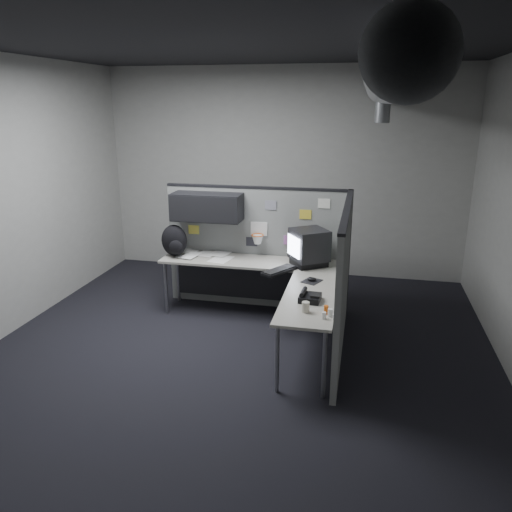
% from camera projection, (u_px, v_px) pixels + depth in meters
% --- Properties ---
extents(room, '(5.62, 5.62, 3.22)m').
position_uv_depth(room, '(293.00, 162.00, 4.90)').
color(room, black).
rests_on(room, ground).
extents(partition_back, '(2.44, 0.42, 1.63)m').
position_uv_depth(partition_back, '(243.00, 235.00, 6.54)').
color(partition_back, slate).
rests_on(partition_back, ground).
extents(partition_right, '(0.07, 2.23, 1.63)m').
position_uv_depth(partition_right, '(343.00, 281.00, 5.37)').
color(partition_right, slate).
rests_on(partition_right, ground).
extents(desk, '(2.31, 2.11, 0.73)m').
position_uv_depth(desk, '(265.00, 278.00, 6.08)').
color(desk, '#9D9A8E').
rests_on(desk, ground).
extents(monitor, '(0.55, 0.55, 0.45)m').
position_uv_depth(monitor, '(309.00, 247.00, 6.10)').
color(monitor, black).
rests_on(monitor, desk).
extents(keyboard, '(0.40, 0.50, 0.04)m').
position_uv_depth(keyboard, '(279.00, 271.00, 5.91)').
color(keyboard, black).
rests_on(keyboard, desk).
extents(mouse, '(0.25, 0.27, 0.05)m').
position_uv_depth(mouse, '(312.00, 280.00, 5.61)').
color(mouse, black).
rests_on(mouse, desk).
extents(phone, '(0.22, 0.24, 0.11)m').
position_uv_depth(phone, '(310.00, 297.00, 5.06)').
color(phone, black).
rests_on(phone, desk).
extents(bottles, '(0.15, 0.16, 0.09)m').
position_uv_depth(bottles, '(328.00, 313.00, 4.68)').
color(bottles, silver).
rests_on(bottles, desk).
extents(cup, '(0.09, 0.09, 0.10)m').
position_uv_depth(cup, '(306.00, 307.00, 4.78)').
color(cup, '#BCB7A6').
rests_on(cup, desk).
extents(papers, '(0.92, 0.68, 0.02)m').
position_uv_depth(papers, '(201.00, 253.00, 6.62)').
color(papers, white).
rests_on(papers, desk).
extents(backpack, '(0.38, 0.34, 0.42)m').
position_uv_depth(backpack, '(174.00, 241.00, 6.48)').
color(backpack, black).
rests_on(backpack, desk).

